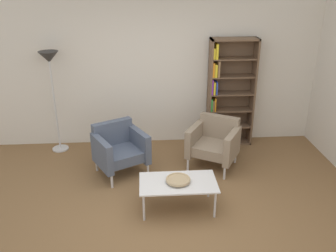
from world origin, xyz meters
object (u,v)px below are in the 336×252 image
at_px(bookshelf_tall, 227,93).
at_px(coffee_table_low, 178,184).
at_px(decorative_bowl, 178,180).
at_px(armchair_spare_guest, 119,148).
at_px(floor_lamp_torchiere, 50,69).
at_px(armchair_near_window, 214,142).

relative_size(bookshelf_tall, coffee_table_low, 1.90).
xyz_separation_m(coffee_table_low, decorative_bowl, (0.00, 0.00, 0.07)).
distance_m(armchair_spare_guest, floor_lamp_torchiere, 1.74).
height_order(bookshelf_tall, coffee_table_low, bookshelf_tall).
bearing_deg(floor_lamp_torchiere, armchair_spare_guest, -38.01).
distance_m(decorative_bowl, floor_lamp_torchiere, 2.87).
xyz_separation_m(armchair_spare_guest, floor_lamp_torchiere, (-1.11, 0.86, 1.03)).
xyz_separation_m(decorative_bowl, floor_lamp_torchiere, (-1.92, 1.87, 1.01)).
bearing_deg(bookshelf_tall, decorative_bowl, -117.88).
height_order(coffee_table_low, decorative_bowl, decorative_bowl).
bearing_deg(coffee_table_low, armchair_spare_guest, 128.90).
distance_m(coffee_table_low, armchair_spare_guest, 1.30).
height_order(armchair_spare_guest, armchair_near_window, same).
bearing_deg(armchair_spare_guest, bookshelf_tall, -0.81).
relative_size(bookshelf_tall, armchair_near_window, 2.04).
distance_m(armchair_near_window, floor_lamp_torchiere, 2.90).
height_order(armchair_spare_guest, floor_lamp_torchiere, floor_lamp_torchiere).
height_order(bookshelf_tall, armchair_near_window, bookshelf_tall).
xyz_separation_m(bookshelf_tall, coffee_table_low, (-1.05, -1.97, -0.57)).
bearing_deg(armchair_near_window, bookshelf_tall, 96.92).
height_order(bookshelf_tall, decorative_bowl, bookshelf_tall).
bearing_deg(coffee_table_low, armchair_near_window, 58.66).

